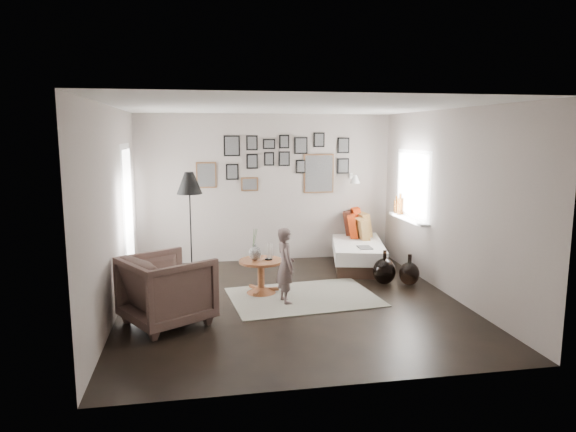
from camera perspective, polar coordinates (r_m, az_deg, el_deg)
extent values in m
plane|color=black|center=(7.08, 0.32, -9.48)|extent=(4.80, 4.80, 0.00)
plane|color=gray|center=(9.13, -2.42, 3.10)|extent=(4.50, 0.00, 4.50)
plane|color=gray|center=(4.47, 5.96, -3.32)|extent=(4.50, 0.00, 4.50)
plane|color=gray|center=(6.74, -18.82, 0.46)|extent=(0.00, 4.80, 4.80)
plane|color=gray|center=(7.52, 17.45, 1.38)|extent=(0.00, 4.80, 4.80)
plane|color=white|center=(6.72, 0.34, 12.04)|extent=(4.80, 4.80, 0.00)
plane|color=white|center=(7.95, -17.36, -0.03)|extent=(0.00, 2.14, 2.14)
plane|color=white|center=(7.95, -17.36, -0.03)|extent=(0.00, 1.88, 1.88)
plane|color=white|center=(7.95, -17.36, -0.03)|extent=(0.00, 1.93, 1.93)
plane|color=white|center=(8.57, 13.71, 3.46)|extent=(0.00, 1.30, 1.30)
plane|color=white|center=(8.57, 13.71, 3.46)|extent=(0.00, 1.14, 1.14)
cube|color=white|center=(8.62, 13.20, -0.32)|extent=(0.15, 1.32, 0.04)
cylinder|color=#8C4C14|center=(8.91, 12.35, 1.06)|extent=(0.10, 0.10, 0.28)
cylinder|color=#8C4C14|center=(9.07, 11.94, 1.03)|extent=(0.08, 0.08, 0.22)
cube|color=brown|center=(9.01, -9.07, 4.51)|extent=(0.35, 0.03, 0.45)
cube|color=black|center=(8.99, -9.07, 4.50)|extent=(0.30, 0.01, 0.40)
cube|color=black|center=(9.00, -6.26, 7.76)|extent=(0.28, 0.03, 0.36)
cube|color=black|center=(8.99, -6.25, 7.75)|extent=(0.23, 0.01, 0.31)
cube|color=black|center=(9.03, -6.21, 4.90)|extent=(0.22, 0.03, 0.28)
cube|color=black|center=(9.01, -6.20, 4.89)|extent=(0.17, 0.01, 0.23)
cube|color=black|center=(9.03, -4.03, 8.11)|extent=(0.20, 0.03, 0.26)
cube|color=black|center=(9.02, -4.02, 8.11)|extent=(0.15, 0.01, 0.21)
cube|color=black|center=(9.05, -4.01, 6.08)|extent=(0.20, 0.03, 0.26)
cube|color=black|center=(9.03, -4.00, 6.08)|extent=(0.15, 0.01, 0.21)
cube|color=black|center=(9.07, -2.13, 8.00)|extent=(0.22, 0.03, 0.18)
cube|color=black|center=(9.05, -2.11, 8.00)|extent=(0.17, 0.01, 0.13)
cube|color=black|center=(9.08, -2.12, 6.36)|extent=(0.18, 0.03, 0.24)
cube|color=black|center=(9.06, -2.10, 6.36)|extent=(0.13, 0.01, 0.19)
cube|color=black|center=(9.11, -0.43, 8.27)|extent=(0.18, 0.03, 0.24)
cube|color=black|center=(9.09, -0.41, 8.27)|extent=(0.13, 0.01, 0.19)
cube|color=black|center=(9.12, -0.43, 6.38)|extent=(0.20, 0.03, 0.26)
cube|color=black|center=(9.10, -0.41, 6.38)|extent=(0.15, 0.01, 0.21)
cube|color=black|center=(9.17, 1.44, 7.83)|extent=(0.24, 0.03, 0.30)
cube|color=black|center=(9.15, 1.46, 7.83)|extent=(0.19, 0.01, 0.25)
cube|color=black|center=(9.19, 1.43, 5.52)|extent=(0.18, 0.03, 0.24)
cube|color=black|center=(9.17, 1.45, 5.52)|extent=(0.13, 0.01, 0.19)
cube|color=brown|center=(9.27, 3.43, 4.74)|extent=(0.55, 0.03, 0.70)
cube|color=black|center=(9.25, 3.46, 4.73)|extent=(0.50, 0.01, 0.65)
cube|color=black|center=(9.24, 3.46, 8.45)|extent=(0.20, 0.03, 0.26)
cube|color=black|center=(9.22, 3.49, 8.45)|extent=(0.15, 0.01, 0.21)
cube|color=black|center=(9.36, 6.16, 7.81)|extent=(0.22, 0.03, 0.28)
cube|color=black|center=(9.34, 6.19, 7.81)|extent=(0.17, 0.01, 0.23)
cube|color=black|center=(9.37, 6.12, 5.55)|extent=(0.22, 0.03, 0.28)
cube|color=black|center=(9.36, 6.15, 5.54)|extent=(0.17, 0.01, 0.23)
cube|color=brown|center=(9.07, -4.29, 3.55)|extent=(0.30, 0.03, 0.24)
cube|color=black|center=(9.05, -4.28, 3.54)|extent=(0.25, 0.01, 0.19)
cube|color=white|center=(9.42, 7.01, 4.45)|extent=(0.06, 0.04, 0.10)
cylinder|color=white|center=(9.30, 7.23, 4.51)|extent=(0.02, 0.24, 0.02)
cone|color=white|center=(9.18, 7.46, 4.07)|extent=(0.18, 0.18, 0.14)
cube|color=beige|center=(7.25, 1.74, -8.99)|extent=(2.13, 1.60, 0.01)
cone|color=brown|center=(7.42, -2.99, -8.24)|extent=(0.46, 0.46, 0.09)
cylinder|color=brown|center=(7.36, -3.01, -6.73)|extent=(0.10, 0.10, 0.36)
cylinder|color=brown|center=(7.30, -3.02, -5.04)|extent=(0.62, 0.62, 0.04)
ellipsoid|color=black|center=(7.29, -3.68, -4.14)|extent=(0.18, 0.18, 0.20)
cylinder|color=black|center=(7.26, -3.69, -3.25)|extent=(0.05, 0.05, 0.04)
cylinder|color=black|center=(7.31, -2.17, -4.80)|extent=(0.11, 0.11, 0.02)
cube|color=black|center=(9.02, 7.67, -4.76)|extent=(1.16, 1.93, 0.21)
cube|color=silver|center=(8.98, 7.70, -3.47)|extent=(1.23, 2.00, 0.23)
cube|color=red|center=(9.61, 6.50, -0.48)|extent=(0.27, 0.55, 0.53)
cube|color=#3A1A12|center=(9.48, 5.90, -0.77)|extent=(0.36, 0.52, 0.47)
cube|color=brown|center=(9.41, 7.59, -0.93)|extent=(0.24, 0.47, 0.45)
cube|color=red|center=(9.24, 6.72, -1.17)|extent=(0.32, 0.48, 0.43)
cube|color=brown|center=(9.12, 7.94, -1.44)|extent=(0.21, 0.40, 0.40)
cube|color=black|center=(8.42, 8.54, -3.47)|extent=(0.23, 0.30, 0.02)
imported|color=brown|center=(6.34, -13.28, -7.97)|extent=(1.26, 1.25, 0.84)
cube|color=white|center=(6.37, -13.01, -7.34)|extent=(0.53, 0.53, 0.17)
cylinder|color=black|center=(8.27, -10.59, -6.78)|extent=(0.26, 0.26, 0.03)
cylinder|color=black|center=(8.10, -10.75, -1.78)|extent=(0.02, 0.02, 1.50)
cone|color=black|center=(7.99, -10.91, 3.62)|extent=(0.39, 0.39, 0.34)
cube|color=black|center=(6.53, -13.26, -9.57)|extent=(0.25, 0.21, 0.32)
cube|color=white|center=(6.51, -12.99, -9.63)|extent=(0.24, 0.09, 0.32)
ellipsoid|color=black|center=(7.95, 10.65, -6.04)|extent=(0.35, 0.35, 0.40)
cylinder|color=black|center=(7.89, 10.71, -4.22)|extent=(0.06, 0.06, 0.12)
ellipsoid|color=black|center=(7.98, 13.32, -6.25)|extent=(0.31, 0.31, 0.35)
cylinder|color=black|center=(7.92, 13.38, -4.60)|extent=(0.06, 0.06, 0.12)
imported|color=#675351|center=(6.90, -0.29, -5.52)|extent=(0.31, 0.41, 1.03)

